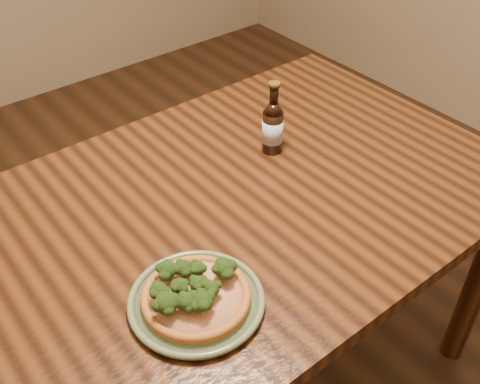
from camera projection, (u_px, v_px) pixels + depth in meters
table at (201, 245)px, 1.36m from camera, size 1.60×0.90×0.75m
plate at (196, 301)px, 1.09m from camera, size 0.27×0.27×0.02m
pizza at (194, 294)px, 1.08m from camera, size 0.21×0.21×0.07m
beer_bottle at (273, 127)px, 1.46m from camera, size 0.06×0.06×0.20m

